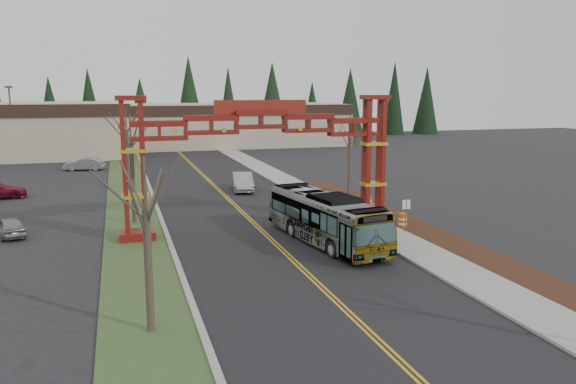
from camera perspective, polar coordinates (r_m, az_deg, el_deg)
name	(u,v)px	position (r m, az deg, el deg)	size (l,w,h in m)	color
ground	(385,348)	(21.34, 9.81, -15.33)	(200.00, 200.00, 0.00)	black
road	(240,210)	(44.00, -4.93, -1.82)	(12.00, 110.00, 0.02)	black
lane_line_left	(238,210)	(43.97, -5.08, -1.81)	(0.12, 100.00, 0.01)	gold
lane_line_right	(241,210)	(44.02, -4.78, -1.79)	(0.12, 100.00, 0.01)	gold
curb_right	(314,204)	(45.63, 2.64, -1.28)	(0.30, 110.00, 0.15)	#9C9D98
sidewalk_right	(331,203)	(46.12, 4.34, -1.17)	(2.60, 110.00, 0.14)	gray
landscape_strip	(466,250)	(34.38, 17.61, -5.61)	(2.60, 50.00, 0.12)	black
grass_median	(134,216)	(43.10, -15.40, -2.37)	(4.00, 110.00, 0.08)	#344E27
curb_left	(159,214)	(43.17, -12.94, -2.19)	(0.30, 110.00, 0.15)	#9C9D98
gateway_arch	(261,141)	(36.36, -2.75, 5.20)	(18.20, 1.60, 8.90)	#59100B
retail_building_east	(229,124)	(99.05, -5.97, 6.89)	(38.00, 20.30, 7.00)	#B6A88B
conifer_treeline	(166,106)	(109.53, -12.30, 8.58)	(116.10, 5.60, 13.00)	black
transit_bus	(325,218)	(34.15, 3.79, -2.67)	(2.60, 11.12, 3.10)	#ACAEB4
silver_sedan	(243,182)	(52.33, -4.63, 1.04)	(1.78, 5.10, 1.68)	#A5A8AD
parked_car_near_a	(10,227)	(40.00, -26.43, -3.18)	(1.48, 3.68, 1.25)	gray
parked_car_far_a	(85,164)	(69.96, -19.97, 2.69)	(1.57, 4.52, 1.49)	#94989B
bare_tree_median_near	(146,211)	(21.44, -14.24, -1.87)	(3.02, 3.02, 6.79)	#382D26
bare_tree_median_mid	(131,144)	(39.96, -15.67, 4.72)	(3.01, 3.01, 7.61)	#382D26
bare_tree_median_far	(126,130)	(55.20, -16.09, 6.08)	(3.03, 3.03, 7.60)	#382D26
bare_tree_right_far	(350,138)	(48.00, 6.31, 5.46)	(3.03, 3.03, 7.27)	#382D26
light_pole_far	(11,119)	(79.50, -26.28, 6.65)	(0.85, 0.43, 9.80)	#3F3F44
street_sign	(406,209)	(37.04, 11.92, -1.75)	(0.51, 0.13, 2.25)	#3F3F44
barrel_south	(403,221)	(38.56, 11.56, -2.91)	(0.58, 0.58, 1.08)	#D35A0B
barrel_mid	(372,210)	(41.72, 8.54, -1.86)	(0.55, 0.55, 1.01)	#D35A0B
barrel_north	(369,203)	(44.87, 8.20, -1.08)	(0.49, 0.49, 0.90)	#D35A0B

